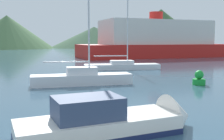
{
  "coord_description": "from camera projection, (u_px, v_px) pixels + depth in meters",
  "views": [
    {
      "loc": [
        -3.22,
        -4.02,
        3.14
      ],
      "look_at": [
        -0.72,
        14.0,
        1.2
      ],
      "focal_mm": 45.0,
      "sensor_mm": 36.0,
      "label": 1
    }
  ],
  "objects": [
    {
      "name": "motorboat_near",
      "position": [
        116.0,
        122.0,
        9.39
      ],
      "size": [
        6.53,
        3.4,
        1.9
      ],
      "rotation": [
        0.0,
        0.0,
        0.27
      ],
      "color": "white",
      "rests_on": "ground_plane"
    },
    {
      "name": "sailboat_inner",
      "position": [
        122.0,
        66.0,
        30.3
      ],
      "size": [
        8.14,
        2.11,
        8.1
      ],
      "rotation": [
        0.0,
        0.0,
        0.03
      ],
      "color": "silver",
      "rests_on": "ground_plane"
    },
    {
      "name": "sailboat_middle",
      "position": [
        82.0,
        77.0,
        19.76
      ],
      "size": [
        7.15,
        2.35,
        10.07
      ],
      "rotation": [
        0.0,
        0.0,
        0.11
      ],
      "color": "silver",
      "rests_on": "ground_plane"
    },
    {
      "name": "ferry_distant",
      "position": [
        156.0,
        41.0,
        52.45
      ],
      "size": [
        30.06,
        16.0,
        8.32
      ],
      "rotation": [
        0.0,
        0.0,
        0.22
      ],
      "color": "red",
      "rests_on": "ground_plane"
    },
    {
      "name": "buoy_marker",
      "position": [
        199.0,
        79.0,
        19.8
      ],
      "size": [
        0.9,
        0.9,
        1.03
      ],
      "color": "green",
      "rests_on": "ground_plane"
    },
    {
      "name": "hill_central",
      "position": [
        7.0,
        32.0,
        105.17
      ],
      "size": [
        34.5,
        34.5,
        12.4
      ],
      "color": "#476B42",
      "rests_on": "ground_plane"
    },
    {
      "name": "hill_east",
      "position": [
        94.0,
        37.0,
        116.69
      ],
      "size": [
        36.62,
        36.62,
        8.66
      ],
      "color": "#38563D",
      "rests_on": "ground_plane"
    },
    {
      "name": "hill_far_east",
      "position": [
        161.0,
        28.0,
        116.75
      ],
      "size": [
        40.09,
        40.09,
        15.92
      ],
      "color": "#3D6038",
      "rests_on": "ground_plane"
    }
  ]
}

